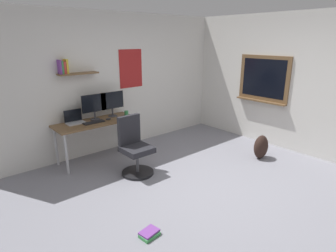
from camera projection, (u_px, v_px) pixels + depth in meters
name	position (u px, v px, depth m)	size (l,w,h in m)	color
ground_plane	(210.00, 190.00, 4.12)	(5.20, 5.20, 0.00)	gray
wall_back	(117.00, 82.00, 5.50)	(5.00, 0.30, 2.60)	silver
wall_right	(299.00, 84.00, 5.27)	(0.22, 5.00, 2.60)	silver
desk	(96.00, 125.00, 5.00)	(1.44, 0.57, 0.72)	brown
office_chair	(135.00, 149.00, 4.55)	(0.52, 0.52, 0.95)	black
laptop	(75.00, 120.00, 4.86)	(0.31, 0.21, 0.23)	#ADAFB5
monitor_primary	(94.00, 105.00, 4.99)	(0.46, 0.17, 0.46)	#38383D
monitor_secondary	(112.00, 102.00, 5.21)	(0.46, 0.17, 0.46)	#38383D
keyboard	(94.00, 122.00, 4.88)	(0.37, 0.13, 0.02)	black
computer_mouse	(108.00, 119.00, 5.05)	(0.10, 0.06, 0.03)	#262628
coffee_mug	(126.00, 113.00, 5.34)	(0.08, 0.08, 0.09)	#338C4C
backpack	(261.00, 147.00, 5.17)	(0.32, 0.22, 0.44)	black
book_stack_on_floor	(149.00, 234.00, 3.16)	(0.23, 0.19, 0.06)	#3D934C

